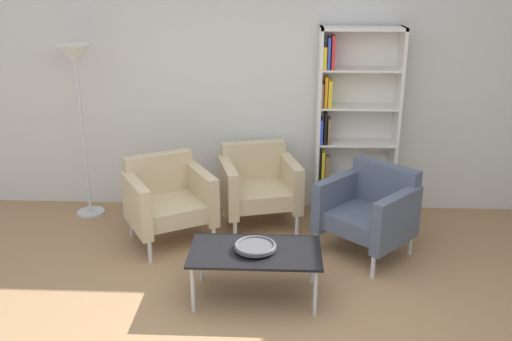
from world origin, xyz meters
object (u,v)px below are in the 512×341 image
Objects in this scene: bookshelf_tall at (350,125)px; decorative_bowl at (255,246)px; coffee_table_low at (255,254)px; floor_lamp_torchiere at (76,75)px; armchair_corner_red at (258,184)px; armchair_by_bookshelf at (370,209)px; armchair_near_window at (168,198)px.

bookshelf_tall is 5.94× the size of decorative_bowl.
coffee_table_low is 2.58m from floor_lamp_torchiere.
armchair_corner_red is 1.16m from armchair_by_bookshelf.
floor_lamp_torchiere is (-1.79, 1.52, 1.01)m from decorative_bowl.
floor_lamp_torchiere is (-2.76, 0.73, 1.03)m from armchair_by_bookshelf.
floor_lamp_torchiere is at bearing 139.75° from decorative_bowl.
floor_lamp_torchiere is at bearing 139.75° from coffee_table_low.
bookshelf_tall reaches higher than decorative_bowl.
armchair_near_window is at bearing 131.64° from decorative_bowl.
bookshelf_tall reaches higher than coffee_table_low.
floor_lamp_torchiere is at bearing 160.04° from armchair_corner_red.
bookshelf_tall is 1.09× the size of floor_lamp_torchiere.
floor_lamp_torchiere is (-1.76, 0.15, 1.03)m from armchair_corner_red.
armchair_near_window and armchair_by_bookshelf have the same top height.
floor_lamp_torchiere is (-1.79, 1.52, 1.08)m from coffee_table_low.
coffee_table_low is (-0.87, -1.67, -0.58)m from bookshelf_tall.
armchair_corner_red reaches higher than decorative_bowl.
armchair_corner_red and armchair_by_bookshelf have the same top height.
armchair_near_window is at bearing -30.67° from floor_lamp_torchiere.
bookshelf_tall is 2.04× the size of armchair_near_window.
armchair_by_bookshelf is at bearing -44.62° from armchair_corner_red.
coffee_table_low is 0.07m from decorative_bowl.
floor_lamp_torchiere reaches higher than armchair_corner_red.
armchair_near_window is (-0.82, -0.40, 0.00)m from armchair_corner_red.
armchair_by_bookshelf reaches higher than coffee_table_low.
coffee_table_low is at bearing -103.52° from armchair_corner_red.
armchair_by_bookshelf is 3.04m from floor_lamp_torchiere.
floor_lamp_torchiere reaches higher than coffee_table_low.
armchair_by_bookshelf is at bearing 39.11° from coffee_table_low.
decorative_bowl reaches higher than coffee_table_low.
floor_lamp_torchiere reaches higher than armchair_near_window.
decorative_bowl is at bearing -98.45° from armchair_by_bookshelf.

